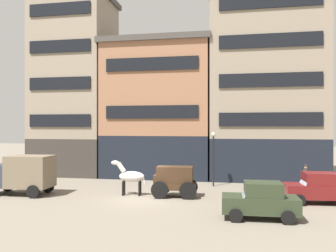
% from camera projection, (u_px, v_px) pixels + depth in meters
% --- Properties ---
extents(ground_plane, '(120.00, 120.00, 0.00)m').
position_uv_depth(ground_plane, '(145.00, 199.00, 21.79)').
color(ground_plane, slate).
extents(building_far_left, '(7.37, 6.44, 17.08)m').
position_uv_depth(building_far_left, '(75.00, 85.00, 33.62)').
color(building_far_left, '#38332D').
rests_on(building_far_left, ground_plane).
extents(building_center_left, '(9.95, 6.44, 12.33)m').
position_uv_depth(building_center_left, '(159.00, 109.00, 32.10)').
color(building_center_left, black).
rests_on(building_center_left, ground_plane).
extents(building_center_right, '(9.95, 6.44, 16.52)m').
position_uv_depth(building_center_right, '(266.00, 84.00, 30.33)').
color(building_center_right, black).
rests_on(building_center_right, ground_plane).
extents(cargo_wagon, '(2.98, 1.66, 1.98)m').
position_uv_depth(cargo_wagon, '(174.00, 179.00, 22.46)').
color(cargo_wagon, '#3D2819').
rests_on(cargo_wagon, ground_plane).
extents(draft_horse, '(2.35, 0.70, 2.30)m').
position_uv_depth(draft_horse, '(130.00, 176.00, 22.99)').
color(draft_horse, beige).
rests_on(draft_horse, ground_plane).
extents(delivery_truck_near, '(4.40, 2.24, 2.62)m').
position_uv_depth(delivery_truck_near, '(22.00, 173.00, 23.20)').
color(delivery_truck_near, '#333847').
rests_on(delivery_truck_near, ground_plane).
extents(sedan_dark, '(3.74, 1.93, 1.83)m').
position_uv_depth(sedan_dark, '(261.00, 201.00, 17.16)').
color(sedan_dark, '#2D3823').
rests_on(sedan_dark, ground_plane).
extents(sedan_light, '(3.80, 2.06, 1.83)m').
position_uv_depth(sedan_light, '(317.00, 188.00, 20.60)').
color(sedan_light, maroon).
rests_on(sedan_light, ground_plane).
extents(pedestrian_officer, '(0.49, 0.49, 1.79)m').
position_uv_depth(pedestrian_officer, '(306.00, 176.00, 25.05)').
color(pedestrian_officer, '#38332D').
rests_on(pedestrian_officer, ground_plane).
extents(streetlamp_curbside, '(0.32, 0.32, 4.12)m').
position_uv_depth(streetlamp_curbside, '(213.00, 151.00, 26.48)').
color(streetlamp_curbside, black).
rests_on(streetlamp_curbside, ground_plane).
extents(fire_hydrant_curbside, '(0.24, 0.24, 0.83)m').
position_uv_depth(fire_hydrant_curbside, '(324.00, 184.00, 24.92)').
color(fire_hydrant_curbside, maroon).
rests_on(fire_hydrant_curbside, ground_plane).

